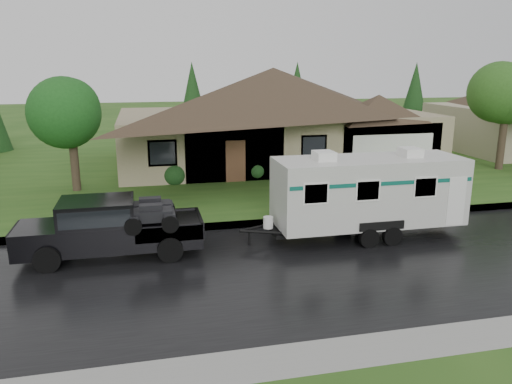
{
  "coord_description": "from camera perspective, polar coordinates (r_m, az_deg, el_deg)",
  "views": [
    {
      "loc": [
        -5.71,
        -15.3,
        5.88
      ],
      "look_at": [
        -1.78,
        2.0,
        1.37
      ],
      "focal_mm": 35.0,
      "sensor_mm": 36.0,
      "label": 1
    }
  ],
  "objects": [
    {
      "name": "shrub_row",
      "position": [
        26.31,
        4.5,
        2.77
      ],
      "size": [
        13.6,
        1.0,
        1.0
      ],
      "color": "#143814",
      "rests_on": "lawn"
    },
    {
      "name": "lawn",
      "position": [
        31.38,
        -2.11,
        3.61
      ],
      "size": [
        140.0,
        26.0,
        0.15
      ],
      "primitive_type": "cube",
      "color": "#295019",
      "rests_on": "ground"
    },
    {
      "name": "house_main",
      "position": [
        30.3,
        2.58,
        9.93
      ],
      "size": [
        19.44,
        10.8,
        6.9
      ],
      "color": "gray",
      "rests_on": "lawn"
    },
    {
      "name": "curb",
      "position": [
        19.35,
        4.98,
        -3.24
      ],
      "size": [
        140.0,
        0.5,
        0.15
      ],
      "primitive_type": "cube",
      "color": "gray",
      "rests_on": "ground"
    },
    {
      "name": "pickup_truck",
      "position": [
        16.32,
        -16.66,
        -3.74
      ],
      "size": [
        5.6,
        2.13,
        1.87
      ],
      "color": "black",
      "rests_on": "ground"
    },
    {
      "name": "travel_trailer",
      "position": [
        17.77,
        12.72,
        0.13
      ],
      "size": [
        6.91,
        2.43,
        3.1
      ],
      "color": "silver",
      "rests_on": "ground"
    },
    {
      "name": "ground",
      "position": [
        17.36,
        7.24,
        -5.64
      ],
      "size": [
        140.0,
        140.0,
        0.0
      ],
      "primitive_type": "plane",
      "color": "#295019",
      "rests_on": "ground"
    },
    {
      "name": "road",
      "position": [
        15.62,
        9.75,
        -8.03
      ],
      "size": [
        140.0,
        8.0,
        0.01
      ],
      "primitive_type": "cube",
      "color": "black",
      "rests_on": "ground"
    },
    {
      "name": "tree_left_green",
      "position": [
        24.47,
        -20.51,
        8.87
      ],
      "size": [
        3.31,
        3.31,
        5.49
      ],
      "color": "#382B1E",
      "rests_on": "lawn"
    },
    {
      "name": "tree_right_green",
      "position": [
        31.14,
        26.83,
        10.04
      ],
      "size": [
        3.69,
        3.69,
        6.11
      ],
      "color": "#382B1E",
      "rests_on": "lawn"
    }
  ]
}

